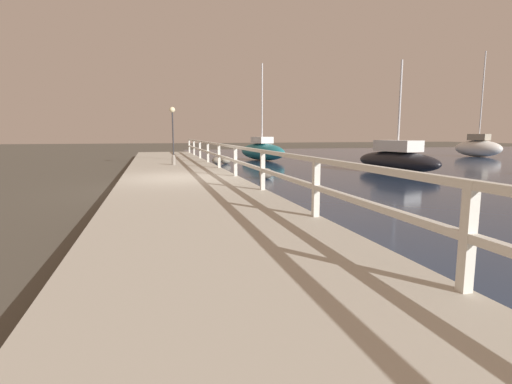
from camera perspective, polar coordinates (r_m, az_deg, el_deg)
ground_plane at (r=12.57m, az=-10.59°, el=0.50°), size 120.00×120.00×0.00m
dock_walkway at (r=12.55m, az=-10.61°, el=1.27°), size 3.62×36.00×0.34m
railing at (r=12.71m, az=-2.96°, el=5.26°), size 0.10×32.50×0.97m
boulder_far_strip at (r=14.96m, az=1.41°, el=2.65°), size 0.54×0.48×0.40m
boulder_downstream at (r=22.43m, az=-5.61°, el=4.51°), size 0.54×0.48×0.40m
boulder_near_dock at (r=22.44m, az=-4.34°, el=4.57°), size 0.57×0.52×0.43m
mooring_bollard at (r=17.68m, az=-11.69°, el=4.52°), size 0.17×0.17×0.44m
dock_lamp at (r=21.51m, az=-11.84°, el=10.28°), size 0.29×0.29×2.71m
sailboat_black at (r=18.78m, az=19.51°, el=4.46°), size 2.37×4.72×4.81m
sailboat_teal at (r=25.34m, az=0.86°, el=5.91°), size 2.65×4.77×5.94m
sailboat_white at (r=33.56m, az=29.16°, el=5.63°), size 2.60×3.62×7.47m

